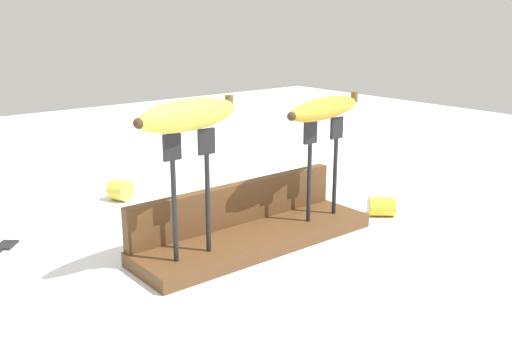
# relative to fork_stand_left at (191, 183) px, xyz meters

# --- Properties ---
(ground_plane) EXTENTS (3.00, 3.00, 0.00)m
(ground_plane) POSITION_rel_fork_stand_left_xyz_m (0.13, 0.02, -0.13)
(ground_plane) COLOR silver
(wooden_board) EXTENTS (0.41, 0.12, 0.02)m
(wooden_board) POSITION_rel_fork_stand_left_xyz_m (0.13, 0.02, -0.12)
(wooden_board) COLOR brown
(wooden_board) RESTS_ON ground
(board_backstop) EXTENTS (0.40, 0.02, 0.07)m
(board_backstop) POSITION_rel_fork_stand_left_xyz_m (0.13, 0.07, -0.07)
(board_backstop) COLOR brown
(board_backstop) RESTS_ON wooden_board
(fork_stand_left) EXTENTS (0.08, 0.01, 0.18)m
(fork_stand_left) POSITION_rel_fork_stand_left_xyz_m (0.00, 0.00, 0.00)
(fork_stand_left) COLOR black
(fork_stand_left) RESTS_ON wooden_board
(fork_stand_right) EXTENTS (0.09, 0.01, 0.17)m
(fork_stand_right) POSITION_rel_fork_stand_left_xyz_m (0.26, 0.00, -0.01)
(fork_stand_right) COLOR black
(fork_stand_right) RESTS_ON wooden_board
(banana_raised_left) EXTENTS (0.18, 0.06, 0.04)m
(banana_raised_left) POSITION_rel_fork_stand_left_xyz_m (-0.00, -0.00, 0.09)
(banana_raised_left) COLOR #DBD147
(banana_raised_left) RESTS_ON fork_stand_left
(banana_raised_right) EXTENTS (0.20, 0.08, 0.04)m
(banana_raised_right) POSITION_rel_fork_stand_left_xyz_m (0.26, -0.00, 0.08)
(banana_raised_right) COLOR gold
(banana_raised_right) RESTS_ON fork_stand_right
(banana_chunk_near) EXTENTS (0.05, 0.05, 0.04)m
(banana_chunk_near) POSITION_rel_fork_stand_left_xyz_m (0.07, 0.36, -0.11)
(banana_chunk_near) COLOR #DBD147
(banana_chunk_near) RESTS_ON ground
(banana_chunk_far) EXTENTS (0.06, 0.06, 0.03)m
(banana_chunk_far) POSITION_rel_fork_stand_left_xyz_m (0.39, -0.02, -0.11)
(banana_chunk_far) COLOR yellow
(banana_chunk_far) RESTS_ON ground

